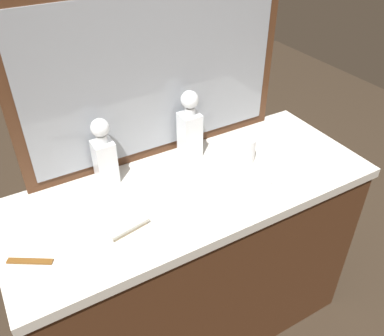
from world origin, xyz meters
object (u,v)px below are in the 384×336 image
at_px(silver_brush_center, 126,226).
at_px(porcelain_dish, 263,180).
at_px(crystal_tumbler_center, 244,150).
at_px(crystal_decanter_rear, 104,157).
at_px(crystal_decanter_far_right, 190,131).
at_px(tortoiseshell_comb, 30,261).

distance_m(silver_brush_center, porcelain_dish, 0.54).
height_order(silver_brush_center, porcelain_dish, silver_brush_center).
bearing_deg(porcelain_dish, crystal_tumbler_center, 82.80).
bearing_deg(porcelain_dish, crystal_decanter_rear, 149.32).
bearing_deg(crystal_decanter_far_right, tortoiseshell_comb, -159.83).
xyz_separation_m(silver_brush_center, porcelain_dish, (0.54, -0.02, -0.01)).
bearing_deg(crystal_decanter_rear, crystal_tumbler_center, -15.48).
bearing_deg(silver_brush_center, crystal_decanter_far_right, 34.51).
bearing_deg(crystal_tumbler_center, silver_brush_center, -166.94).
xyz_separation_m(crystal_decanter_rear, crystal_decanter_far_right, (0.35, -0.01, 0.01)).
distance_m(silver_brush_center, tortoiseshell_comb, 0.30).
relative_size(crystal_decanter_far_right, tortoiseshell_comb, 2.24).
bearing_deg(crystal_decanter_rear, silver_brush_center, -97.98).
distance_m(crystal_decanter_far_right, porcelain_dish, 0.34).
height_order(porcelain_dish, tortoiseshell_comb, porcelain_dish).
relative_size(crystal_decanter_rear, porcelain_dish, 3.74).
xyz_separation_m(crystal_decanter_rear, tortoiseshell_comb, (-0.34, -0.26, -0.10)).
distance_m(crystal_tumbler_center, porcelain_dish, 0.16).
distance_m(crystal_decanter_far_right, silver_brush_center, 0.48).
xyz_separation_m(crystal_decanter_rear, crystal_tumbler_center, (0.52, -0.14, -0.06)).
relative_size(crystal_decanter_far_right, porcelain_dish, 4.05).
bearing_deg(crystal_tumbler_center, tortoiseshell_comb, -172.35).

